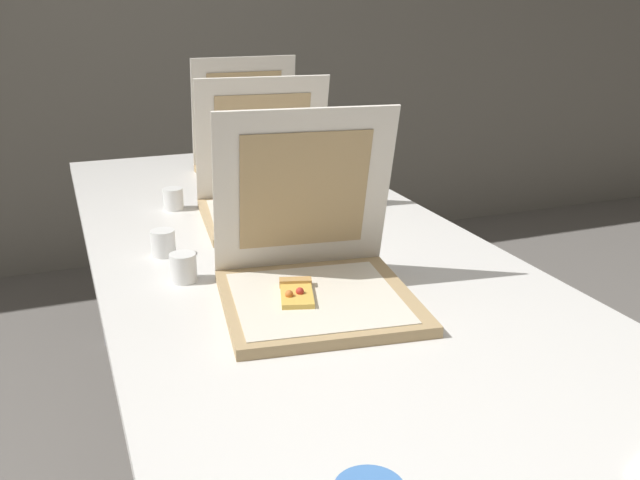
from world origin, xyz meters
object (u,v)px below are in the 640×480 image
at_px(table, 288,259).
at_px(cup_white_mid, 163,243).
at_px(pizza_box_front, 314,275).
at_px(pizza_box_back, 257,160).
at_px(pizza_box_middle, 269,198).
at_px(cup_white_far, 173,199).
at_px(cup_white_near_center, 183,268).

distance_m(table, cup_white_mid, 0.31).
height_order(pizza_box_front, pizza_box_back, pizza_box_back).
bearing_deg(pizza_box_back, pizza_box_middle, -103.77).
height_order(pizza_box_middle, cup_white_far, pizza_box_middle).
height_order(pizza_box_back, cup_white_mid, pizza_box_back).
relative_size(table, cup_white_far, 36.68).
bearing_deg(table, pizza_box_back, 79.87).
distance_m(pizza_box_front, cup_white_mid, 0.44).
distance_m(table, pizza_box_middle, 0.24).
bearing_deg(pizza_box_middle, pizza_box_front, -92.42).
relative_size(pizza_box_middle, pizza_box_back, 1.05).
bearing_deg(cup_white_near_center, pizza_box_middle, 50.44).
xyz_separation_m(pizza_box_back, cup_white_mid, (-0.43, -0.67, -0.02)).
height_order(table, pizza_box_middle, pizza_box_middle).
distance_m(pizza_box_front, pizza_box_back, 1.06).
height_order(pizza_box_back, cup_white_near_center, pizza_box_back).
xyz_separation_m(pizza_box_back, cup_white_far, (-0.34, -0.30, -0.02)).
height_order(pizza_box_front, cup_white_far, pizza_box_front).
xyz_separation_m(table, pizza_box_back, (0.12, 0.69, 0.10)).
height_order(table, cup_white_mid, cup_white_mid).
relative_size(cup_white_near_center, cup_white_far, 1.00).
distance_m(table, cup_white_near_center, 0.34).
relative_size(pizza_box_middle, cup_white_near_center, 6.61).
bearing_deg(pizza_box_back, cup_white_mid, -124.06).
bearing_deg(table, pizza_box_front, -100.03).
bearing_deg(pizza_box_middle, cup_white_mid, -142.19).
bearing_deg(cup_white_far, cup_white_mid, -103.41).
xyz_separation_m(pizza_box_front, cup_white_far, (-0.15, 0.75, -0.02)).
height_order(table, cup_white_near_center, cup_white_near_center).
xyz_separation_m(pizza_box_back, cup_white_near_center, (-0.41, -0.85, -0.02)).
xyz_separation_m(pizza_box_front, cup_white_mid, (-0.24, 0.37, -0.02)).
bearing_deg(cup_white_mid, pizza_box_middle, 31.78).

